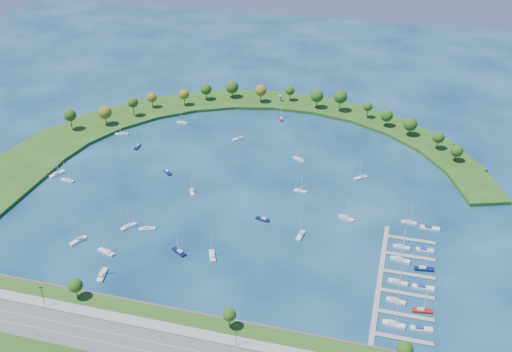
% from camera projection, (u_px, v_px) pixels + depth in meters
% --- Properties ---
extents(ground, '(700.00, 700.00, 0.00)m').
position_uv_depth(ground, '(245.00, 186.00, 325.00)').
color(ground, '#072340').
rests_on(ground, ground).
extents(south_shoreline, '(420.00, 43.10, 11.60)m').
position_uv_depth(south_shoreline, '(153.00, 346.00, 221.54)').
color(south_shoreline, '#264A13').
rests_on(south_shoreline, ground).
extents(breakwater, '(286.74, 247.64, 2.00)m').
position_uv_depth(breakwater, '(196.00, 136.00, 375.86)').
color(breakwater, '#264A13').
rests_on(breakwater, ground).
extents(breakwater_trees, '(242.98, 90.75, 15.00)m').
position_uv_depth(breakwater_trees, '(267.00, 104.00, 396.04)').
color(breakwater_trees, '#382314').
rests_on(breakwater_trees, breakwater).
extents(harbor_tower, '(2.60, 2.60, 4.27)m').
position_uv_depth(harbor_tower, '(280.00, 98.00, 421.76)').
color(harbor_tower, gray).
rests_on(harbor_tower, breakwater).
extents(dock_system, '(24.28, 82.00, 1.60)m').
position_uv_depth(dock_system, '(397.00, 282.00, 254.31)').
color(dock_system, gray).
rests_on(dock_system, ground).
extents(moored_boat_0, '(7.39, 6.69, 11.48)m').
position_uv_depth(moored_boat_0, '(361.00, 177.00, 331.27)').
color(moored_boat_0, silver).
rests_on(moored_boat_0, ground).
extents(moored_boat_1, '(5.70, 8.83, 12.63)m').
position_uv_depth(moored_boat_1, '(212.00, 255.00, 269.54)').
color(moored_boat_1, silver).
rests_on(moored_boat_1, ground).
extents(moored_boat_2, '(6.41, 7.99, 11.91)m').
position_uv_depth(moored_boat_2, '(128.00, 226.00, 289.86)').
color(moored_boat_2, silver).
rests_on(moored_boat_2, ground).
extents(moored_boat_3, '(4.35, 9.37, 13.29)m').
position_uv_depth(moored_boat_3, '(102.00, 275.00, 257.71)').
color(moored_boat_3, silver).
rests_on(moored_boat_3, ground).
extents(moored_boat_4, '(5.85, 8.83, 12.67)m').
position_uv_depth(moored_boat_4, '(78.00, 240.00, 279.77)').
color(moored_boat_4, silver).
rests_on(moored_boat_4, ground).
extents(moored_boat_5, '(6.19, 9.63, 13.77)m').
position_uv_depth(moored_boat_5, '(57.00, 173.00, 334.65)').
color(moored_boat_5, silver).
rests_on(moored_boat_5, ground).
extents(moored_boat_6, '(2.70, 7.49, 10.78)m').
position_uv_depth(moored_boat_6, '(138.00, 146.00, 364.24)').
color(moored_boat_6, '#09123E').
rests_on(moored_boat_6, ground).
extents(moored_boat_7, '(8.06, 5.21, 11.53)m').
position_uv_depth(moored_boat_7, '(147.00, 228.00, 288.19)').
color(moored_boat_7, silver).
rests_on(moored_boat_7, ground).
extents(moored_boat_8, '(3.43, 8.48, 12.11)m').
position_uv_depth(moored_boat_8, '(301.00, 235.00, 283.37)').
color(moored_boat_8, silver).
rests_on(moored_boat_8, ground).
extents(moored_boat_9, '(7.19, 2.17, 10.51)m').
position_uv_depth(moored_boat_9, '(182.00, 122.00, 394.64)').
color(moored_boat_9, silver).
rests_on(moored_boat_9, ground).
extents(moored_boat_10, '(8.09, 6.13, 11.90)m').
position_uv_depth(moored_boat_10, '(179.00, 251.00, 272.26)').
color(moored_boat_10, '#09123E').
rests_on(moored_boat_10, ground).
extents(moored_boat_11, '(7.91, 3.17, 11.31)m').
position_uv_depth(moored_boat_11, '(68.00, 180.00, 328.56)').
color(moored_boat_11, silver).
rests_on(moored_boat_11, ground).
extents(moored_boat_12, '(8.30, 4.85, 11.78)m').
position_uv_depth(moored_boat_12, '(122.00, 133.00, 379.64)').
color(moored_boat_12, silver).
rests_on(moored_boat_12, ground).
extents(moored_boat_13, '(8.12, 4.50, 11.50)m').
position_uv_depth(moored_boat_13, '(346.00, 217.00, 296.29)').
color(moored_boat_13, silver).
rests_on(moored_boat_13, ground).
extents(moored_boat_14, '(7.44, 3.66, 10.54)m').
position_uv_depth(moored_boat_14, '(263.00, 219.00, 295.43)').
color(moored_boat_14, '#09123E').
rests_on(moored_boat_14, ground).
extents(moored_boat_15, '(7.68, 5.57, 11.19)m').
position_uv_depth(moored_boat_15, '(299.00, 159.00, 350.11)').
color(moored_boat_15, silver).
rests_on(moored_boat_15, ground).
extents(moored_boat_16, '(6.29, 6.86, 10.71)m').
position_uv_depth(moored_boat_16, '(238.00, 138.00, 373.91)').
color(moored_boat_16, silver).
rests_on(moored_boat_16, ground).
extents(moored_boat_17, '(7.20, 2.41, 10.42)m').
position_uv_depth(moored_boat_17, '(300.00, 190.00, 318.85)').
color(moored_boat_17, silver).
rests_on(moored_boat_17, ground).
extents(moored_boat_18, '(6.66, 6.36, 10.59)m').
position_uv_depth(moored_boat_18, '(168.00, 172.00, 336.63)').
color(moored_boat_18, '#09123E').
rests_on(moored_boat_18, ground).
extents(moored_boat_19, '(9.18, 5.18, 13.02)m').
position_uv_depth(moored_boat_19, '(106.00, 252.00, 271.97)').
color(moored_boat_19, silver).
rests_on(moored_boat_19, ground).
extents(moored_boat_20, '(4.79, 7.45, 10.66)m').
position_uv_depth(moored_boat_20, '(192.00, 191.00, 318.01)').
color(moored_boat_20, silver).
rests_on(moored_boat_20, ground).
extents(moored_boat_21, '(4.59, 7.41, 10.56)m').
position_uv_depth(moored_boat_21, '(281.00, 118.00, 400.07)').
color(moored_boat_21, maroon).
rests_on(moored_boat_21, ground).
extents(docked_boat_0, '(9.10, 3.30, 13.10)m').
position_uv_depth(docked_boat_0, '(394.00, 324.00, 231.82)').
color(docked_boat_0, silver).
rests_on(docked_boat_0, ground).
extents(docked_boat_1, '(8.72, 3.34, 1.73)m').
position_uv_depth(docked_boat_1, '(421.00, 329.00, 229.84)').
color(docked_boat_1, silver).
rests_on(docked_boat_1, ground).
extents(docked_boat_2, '(8.14, 3.24, 11.64)m').
position_uv_depth(docked_boat_2, '(396.00, 300.00, 243.50)').
color(docked_boat_2, silver).
rests_on(docked_boat_2, ground).
extents(docked_boat_3, '(8.05, 3.29, 11.50)m').
position_uv_depth(docked_boat_3, '(422.00, 310.00, 238.54)').
color(docked_boat_3, maroon).
rests_on(docked_boat_3, ground).
extents(docked_boat_4, '(8.54, 3.31, 12.23)m').
position_uv_depth(docked_boat_4, '(398.00, 282.00, 253.73)').
color(docked_boat_4, silver).
rests_on(docked_boat_4, ground).
extents(docked_boat_5, '(9.17, 2.80, 1.86)m').
position_uv_depth(docked_boat_5, '(423.00, 287.00, 250.78)').
color(docked_boat_5, silver).
rests_on(docked_boat_5, ground).
extents(docked_boat_6, '(8.98, 3.89, 12.78)m').
position_uv_depth(docked_boat_6, '(400.00, 259.00, 267.02)').
color(docked_boat_6, silver).
rests_on(docked_boat_6, ground).
extents(docked_boat_7, '(8.65, 3.49, 12.36)m').
position_uv_depth(docked_boat_7, '(424.00, 268.00, 261.49)').
color(docked_boat_7, '#09123E').
rests_on(docked_boat_7, ground).
extents(docked_boat_8, '(7.66, 2.29, 11.19)m').
position_uv_depth(docked_boat_8, '(401.00, 247.00, 275.41)').
color(docked_boat_8, silver).
rests_on(docked_boat_8, ground).
extents(docked_boat_9, '(8.08, 2.47, 1.64)m').
position_uv_depth(docked_boat_9, '(425.00, 250.00, 273.65)').
color(docked_boat_9, silver).
rests_on(docked_boat_9, ground).
extents(docked_boat_10, '(7.60, 2.15, 11.16)m').
position_uv_depth(docked_boat_10, '(409.00, 222.00, 292.95)').
color(docked_boat_10, silver).
rests_on(docked_boat_10, ground).
extents(docked_boat_11, '(9.20, 2.60, 1.88)m').
position_uv_depth(docked_boat_11, '(430.00, 228.00, 288.75)').
color(docked_boat_11, silver).
rests_on(docked_boat_11, ground).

